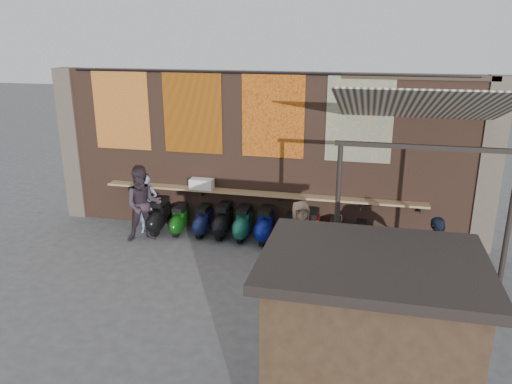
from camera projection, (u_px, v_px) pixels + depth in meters
ground at (234, 277)px, 10.39m from camera, size 70.00×70.00×0.00m
brick_wall at (262, 154)px, 12.28m from camera, size 10.00×0.40×4.00m
pier_left at (74, 144)px, 13.42m from camera, size 0.50×0.50×4.00m
pier_right at (489, 167)px, 11.14m from camera, size 0.50×0.50×4.00m
eating_counter at (259, 194)px, 12.22m from camera, size 8.00×0.32×0.05m
shelf_box at (202, 184)px, 12.46m from camera, size 0.58×0.29×0.26m
tapestry_redgold at (121, 110)px, 12.56m from camera, size 1.50×0.02×2.00m
tapestry_sun at (192, 113)px, 12.15m from camera, size 1.50×0.02×2.00m
tapestry_orange at (273, 116)px, 11.71m from camera, size 1.50×0.02×2.00m
tapestry_multi at (359, 119)px, 11.27m from camera, size 1.50×0.02×2.00m
hang_rail at (260, 73)px, 11.46m from camera, size 9.50×0.06×0.06m
scooter_stool_0 at (159, 216)px, 12.64m from camera, size 0.40×0.89×0.84m
scooter_stool_1 at (180, 220)px, 12.54m from camera, size 0.34×0.76×0.72m
scooter_stool_2 at (203, 221)px, 12.46m from camera, size 0.35×0.78×0.74m
scooter_stool_3 at (223, 221)px, 12.35m from camera, size 0.39×0.86×0.82m
scooter_stool_4 at (243, 224)px, 12.21m from camera, size 0.38×0.84×0.80m
scooter_stool_5 at (265, 226)px, 12.06m from camera, size 0.39×0.87×0.83m
scooter_stool_6 at (290, 229)px, 11.98m from camera, size 0.33×0.74×0.71m
scooter_stool_7 at (311, 229)px, 11.84m from camera, size 0.40×0.88×0.84m
scooter_stool_8 at (335, 233)px, 11.76m from camera, size 0.33×0.72×0.69m
scooter_stool_9 at (360, 237)px, 11.56m from camera, size 0.32×0.72×0.68m
diner_left at (147, 204)px, 12.54m from camera, size 0.61×0.47×1.50m
diner_right at (143, 205)px, 12.00m from camera, size 1.09×1.00×1.81m
shopper_navy at (435, 260)px, 9.24m from camera, size 1.07×0.85×1.69m
shopper_grey at (425, 271)px, 8.96m from camera, size 1.02×0.60×1.55m
shopper_tan at (300, 236)px, 10.49m from camera, size 0.89×0.74×1.55m
market_stall at (366, 359)px, 5.89m from camera, size 2.21×1.66×2.39m
stall_roof at (373, 262)px, 5.50m from camera, size 2.48×1.91×0.12m
stall_sign at (370, 284)px, 6.52m from camera, size 1.20×0.04×0.50m
stall_shelf at (366, 340)px, 6.78m from camera, size 1.83×0.11×0.06m
awning_canvas at (423, 106)px, 9.37m from camera, size 3.20×3.28×0.97m
awning_ledger at (419, 77)px, 10.72m from camera, size 3.30×0.08×0.12m
awning_header at (428, 147)px, 8.13m from camera, size 3.00×0.08×0.08m
awning_post_left at (336, 227)px, 8.90m from camera, size 0.09×0.09×3.10m
awning_post_right at (506, 242)px, 8.29m from camera, size 0.09×0.09×3.10m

